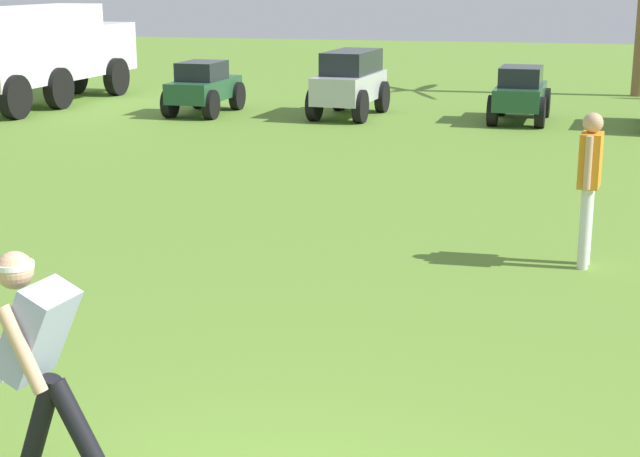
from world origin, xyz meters
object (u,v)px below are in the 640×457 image
at_px(frisbee_thrower, 40,361).
at_px(parked_car_slot_b, 350,81).
at_px(parked_car_slot_a, 204,87).
at_px(parked_car_slot_c, 520,93).
at_px(teammate_near_sideline, 589,175).
at_px(box_truck, 48,50).

relative_size(frisbee_thrower, parked_car_slot_b, 0.57).
bearing_deg(parked_car_slot_a, parked_car_slot_c, 3.05).
bearing_deg(parked_car_slot_b, teammate_near_sideline, -66.23).
height_order(teammate_near_sideline, parked_car_slot_b, teammate_near_sideline).
relative_size(frisbee_thrower, parked_car_slot_a, 0.63).
bearing_deg(parked_car_slot_c, teammate_near_sideline, -84.42).
distance_m(frisbee_thrower, parked_car_slot_c, 15.53).
xyz_separation_m(frisbee_thrower, parked_car_slot_a, (-4.43, 15.04, -0.23)).
bearing_deg(parked_car_slot_b, parked_car_slot_c, 0.03).
xyz_separation_m(teammate_near_sideline, parked_car_slot_b, (-4.45, 10.10, -0.22)).
distance_m(frisbee_thrower, parked_car_slot_a, 15.68).
distance_m(parked_car_slot_a, box_truck, 3.99).
xyz_separation_m(parked_car_slot_a, parked_car_slot_b, (3.07, 0.35, 0.16)).
xyz_separation_m(teammate_near_sideline, parked_car_slot_c, (-0.99, 10.10, -0.38)).
bearing_deg(parked_car_slot_a, parked_car_slot_b, 6.43).
distance_m(parked_car_slot_a, parked_car_slot_c, 6.55).
bearing_deg(box_truck, frisbee_thrower, -62.02).
bearing_deg(teammate_near_sideline, box_truck, 137.73).
relative_size(parked_car_slot_a, parked_car_slot_b, 0.90).
height_order(parked_car_slot_b, parked_car_slot_c, parked_car_slot_b).
height_order(frisbee_thrower, teammate_near_sideline, teammate_near_sideline).
distance_m(frisbee_thrower, box_truck, 17.73).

